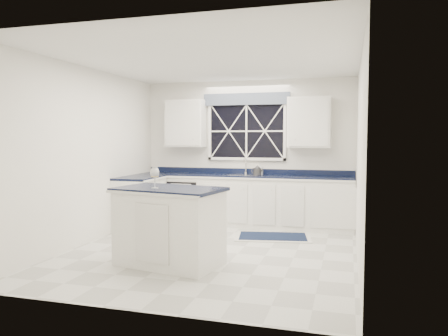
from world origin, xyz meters
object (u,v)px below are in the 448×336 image
(island, at_px, (169,226))
(kettle, at_px, (257,170))
(wine_glass, at_px, (155,173))
(soap_bottle, at_px, (260,169))
(dishwasher, at_px, (187,201))
(faucet, at_px, (246,166))

(island, relative_size, kettle, 5.93)
(kettle, relative_size, wine_glass, 0.91)
(island, relative_size, soap_bottle, 6.81)
(wine_glass, bearing_deg, island, 36.50)
(dishwasher, relative_size, wine_glass, 3.04)
(dishwasher, height_order, kettle, kettle)
(faucet, xyz_separation_m, wine_glass, (-0.47, -3.00, 0.08))
(faucet, height_order, wine_glass, wine_glass)
(kettle, xyz_separation_m, soap_bottle, (0.04, 0.04, 0.02))
(island, bearing_deg, dishwasher, 116.36)
(kettle, distance_m, wine_glass, 2.99)
(faucet, distance_m, kettle, 0.28)
(dishwasher, distance_m, faucet, 1.31)
(faucet, distance_m, wine_glass, 3.04)
(faucet, xyz_separation_m, island, (-0.32, -2.89, -0.60))
(kettle, bearing_deg, soap_bottle, 59.85)
(wine_glass, height_order, soap_bottle, wine_glass)
(wine_glass, distance_m, soap_bottle, 3.03)
(faucet, relative_size, island, 0.21)
(wine_glass, xyz_separation_m, soap_bottle, (0.76, 2.93, -0.13))
(island, bearing_deg, kettle, 88.71)
(island, distance_m, soap_bottle, 2.94)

